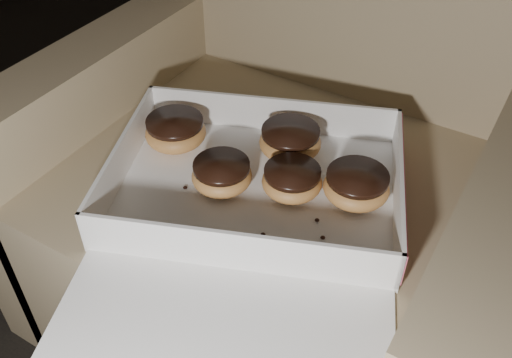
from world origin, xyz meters
name	(u,v)px	position (x,y,z in m)	size (l,w,h in m)	color
armchair	(285,196)	(-0.28, 0.92, 0.27)	(0.84, 0.71, 0.87)	#8F815B
bakery_box	(253,206)	(-0.25, 0.75, 0.40)	(0.59, 0.63, 0.07)	white
donut_a	(222,174)	(-0.32, 0.77, 0.42)	(0.09, 0.09, 0.05)	#E09A4E
donut_b	(356,186)	(-0.13, 0.85, 0.43)	(0.10, 0.10, 0.05)	#E09A4E
donut_c	(176,131)	(-0.44, 0.82, 0.43)	(0.10, 0.10, 0.05)	#E09A4E
donut_d	(290,141)	(-0.26, 0.90, 0.43)	(0.10, 0.10, 0.05)	#E09A4E
donut_e	(292,180)	(-0.22, 0.82, 0.42)	(0.09, 0.09, 0.05)	#E09A4E
crumb_a	(317,220)	(-0.15, 0.78, 0.40)	(0.01, 0.01, 0.00)	black
crumb_b	(263,234)	(-0.21, 0.71, 0.40)	(0.01, 0.01, 0.00)	black
crumb_c	(185,188)	(-0.36, 0.74, 0.40)	(0.01, 0.01, 0.00)	black
crumb_d	(323,238)	(-0.13, 0.75, 0.40)	(0.01, 0.01, 0.00)	black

